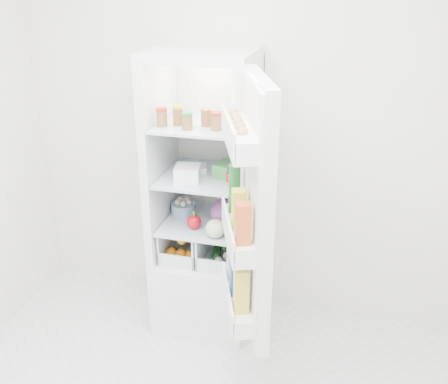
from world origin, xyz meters
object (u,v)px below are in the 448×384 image
(mushroom_bowl, at_px, (183,208))
(fridge_door, at_px, (250,216))
(refrigerator, at_px, (207,227))
(red_cabbage, at_px, (226,213))

(mushroom_bowl, relative_size, fridge_door, 0.12)
(refrigerator, bearing_deg, fridge_door, -56.83)
(refrigerator, xyz_separation_m, fridge_door, (0.40, -0.62, 0.43))
(mushroom_bowl, xyz_separation_m, fridge_door, (0.56, -0.61, 0.31))
(refrigerator, height_order, red_cabbage, refrigerator)
(red_cabbage, height_order, fridge_door, fridge_door)
(refrigerator, distance_m, mushroom_bowl, 0.20)
(red_cabbage, relative_size, fridge_door, 0.15)
(refrigerator, distance_m, red_cabbage, 0.26)
(refrigerator, relative_size, mushroom_bowl, 11.25)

